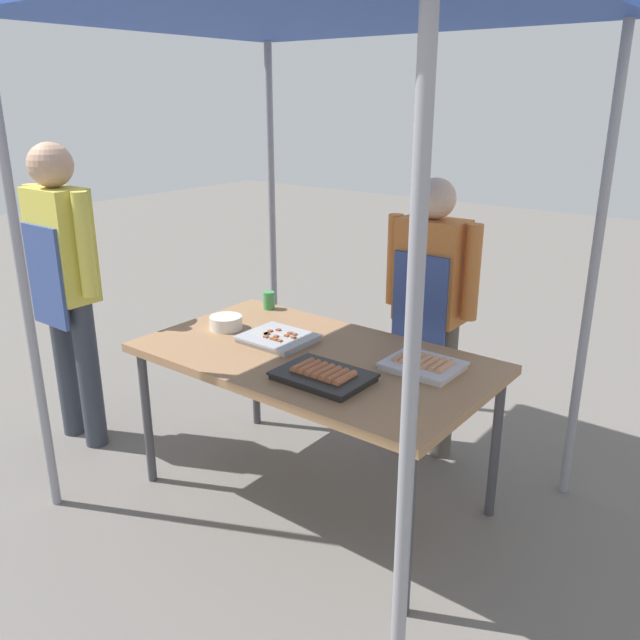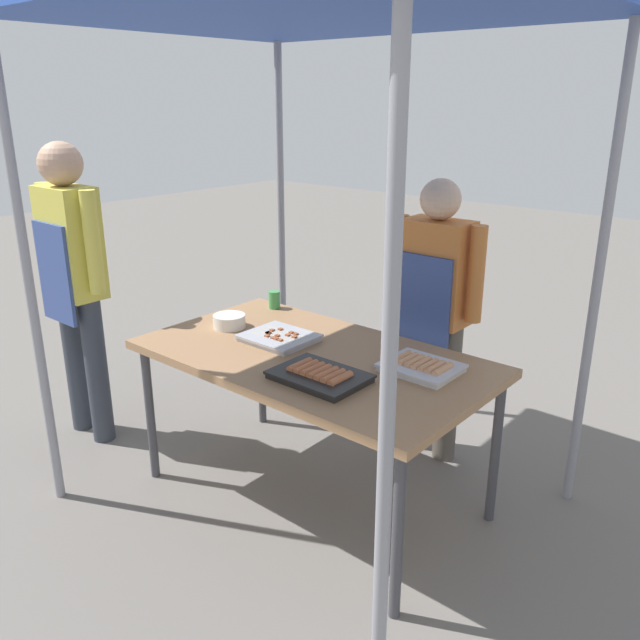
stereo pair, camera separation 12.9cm
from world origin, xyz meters
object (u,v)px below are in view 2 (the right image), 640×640
object	(u,v)px
tray_grilled_sausages	(320,375)
vendor_woman	(434,300)
drink_cup_near_edge	(274,300)
customer_nearby	(73,270)
tray_pork_links	(421,367)
condiment_bowl	(229,321)
tray_meat_skewers	(279,338)
stall_table	(313,365)

from	to	relation	value
tray_grilled_sausages	vendor_woman	size ratio (longest dim) A/B	0.26
drink_cup_near_edge	customer_nearby	size ratio (longest dim) A/B	0.06
tray_pork_links	drink_cup_near_edge	world-z (taller)	drink_cup_near_edge
tray_grilled_sausages	condiment_bowl	distance (m)	0.79
tray_grilled_sausages	tray_pork_links	distance (m)	0.44
tray_grilled_sausages	tray_meat_skewers	size ratio (longest dim) A/B	1.18
condiment_bowl	drink_cup_near_edge	xyz separation A→B (m)	(-0.05, 0.38, 0.02)
condiment_bowl	vendor_woman	world-z (taller)	vendor_woman
stall_table	tray_grilled_sausages	bearing A→B (deg)	-43.54
stall_table	tray_pork_links	world-z (taller)	tray_pork_links
tray_meat_skewers	drink_cup_near_edge	bearing A→B (deg)	136.54
tray_meat_skewers	customer_nearby	world-z (taller)	customer_nearby
tray_pork_links	condiment_bowl	size ratio (longest dim) A/B	1.91
drink_cup_near_edge	vendor_woman	world-z (taller)	vendor_woman
tray_grilled_sausages	tray_meat_skewers	xyz separation A→B (m)	(-0.44, 0.22, -0.00)
customer_nearby	tray_grilled_sausages	bearing A→B (deg)	5.29
stall_table	condiment_bowl	distance (m)	0.56
stall_table	tray_meat_skewers	size ratio (longest dim) A/B	4.97
tray_meat_skewers	customer_nearby	distance (m)	1.24
tray_grilled_sausages	condiment_bowl	world-z (taller)	condiment_bowl
condiment_bowl	tray_grilled_sausages	bearing A→B (deg)	-14.41
drink_cup_near_edge	vendor_woman	bearing A→B (deg)	24.69
tray_pork_links	condiment_bowl	bearing A→B (deg)	-171.64
vendor_woman	tray_grilled_sausages	bearing A→B (deg)	91.57
tray_meat_skewers	vendor_woman	size ratio (longest dim) A/B	0.22
drink_cup_near_edge	stall_table	bearing A→B (deg)	-31.76
tray_pork_links	customer_nearby	bearing A→B (deg)	-165.11
tray_grilled_sausages	tray_meat_skewers	distance (m)	0.49
stall_table	tray_pork_links	size ratio (longest dim) A/B	5.14
tray_grilled_sausages	customer_nearby	distance (m)	1.62
tray_grilled_sausages	drink_cup_near_edge	xyz separation A→B (m)	(-0.81, 0.57, 0.03)
stall_table	drink_cup_near_edge	size ratio (longest dim) A/B	16.64
condiment_bowl	vendor_woman	bearing A→B (deg)	44.87
tray_grilled_sausages	customer_nearby	size ratio (longest dim) A/B	0.23
tray_grilled_sausages	vendor_woman	xyz separation A→B (m)	(-0.03, 0.94, 0.10)
condiment_bowl	customer_nearby	distance (m)	0.93
condiment_bowl	customer_nearby	size ratio (longest dim) A/B	0.10
tray_pork_links	customer_nearby	distance (m)	1.95
tray_pork_links	condiment_bowl	world-z (taller)	condiment_bowl
stall_table	drink_cup_near_edge	distance (m)	0.72
tray_pork_links	vendor_woman	xyz separation A→B (m)	(-0.29, 0.59, 0.10)
tray_pork_links	vendor_woman	bearing A→B (deg)	116.70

